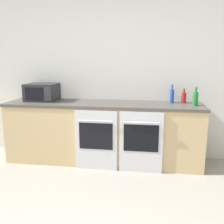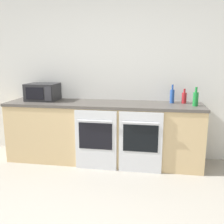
# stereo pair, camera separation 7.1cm
# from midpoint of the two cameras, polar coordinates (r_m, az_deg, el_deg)

# --- Properties ---
(wall_back) EXTENTS (10.00, 0.06, 2.60)m
(wall_back) POSITION_cam_midpoint_polar(r_m,az_deg,el_deg) (3.95, -0.59, 8.72)
(wall_back) COLOR silver
(wall_back) RESTS_ON ground_plane
(counter_back) EXTENTS (2.88, 0.65, 0.90)m
(counter_back) POSITION_cam_midpoint_polar(r_m,az_deg,el_deg) (3.77, -1.46, -4.60)
(counter_back) COLOR tan
(counter_back) RESTS_ON ground_plane
(oven_left) EXTENTS (0.58, 0.06, 0.85)m
(oven_left) POSITION_cam_midpoint_polar(r_m,az_deg,el_deg) (3.47, -3.16, -6.40)
(oven_left) COLOR silver
(oven_left) RESTS_ON ground_plane
(oven_right) EXTENTS (0.58, 0.06, 0.85)m
(oven_right) POSITION_cam_midpoint_polar(r_m,az_deg,el_deg) (3.40, 7.12, -6.90)
(oven_right) COLOR silver
(oven_right) RESTS_ON ground_plane
(microwave) EXTENTS (0.46, 0.39, 0.26)m
(microwave) POSITION_cam_midpoint_polar(r_m,az_deg,el_deg) (4.00, -15.04, 4.46)
(microwave) COLOR #232326
(microwave) RESTS_ON counter_back
(bottle_blue) EXTENTS (0.06, 0.06, 0.27)m
(bottle_blue) POSITION_cam_midpoint_polar(r_m,az_deg,el_deg) (3.74, 14.11, 3.61)
(bottle_blue) COLOR #234793
(bottle_blue) RESTS_ON counter_back
(bottle_red) EXTENTS (0.07, 0.07, 0.21)m
(bottle_red) POSITION_cam_midpoint_polar(r_m,az_deg,el_deg) (3.77, 16.68, 3.17)
(bottle_red) COLOR maroon
(bottle_red) RESTS_ON counter_back
(bottle_green) EXTENTS (0.07, 0.07, 0.26)m
(bottle_green) POSITION_cam_midpoint_polar(r_m,az_deg,el_deg) (3.59, 19.11, 2.91)
(bottle_green) COLOR #19722D
(bottle_green) RESTS_ON counter_back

